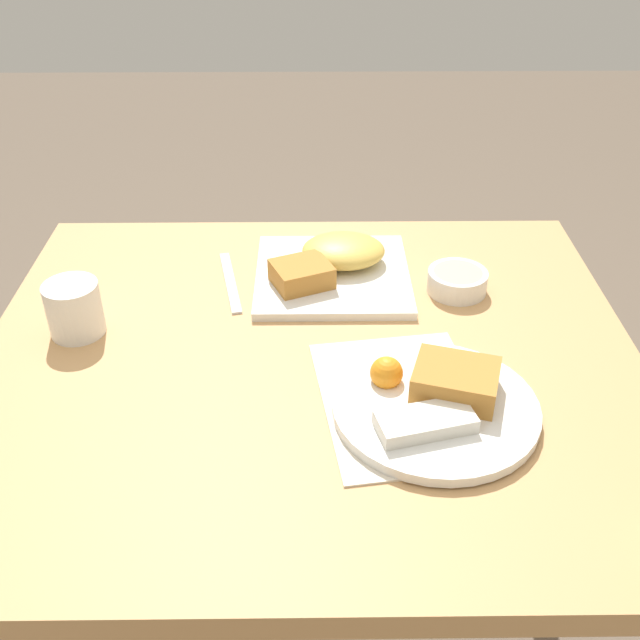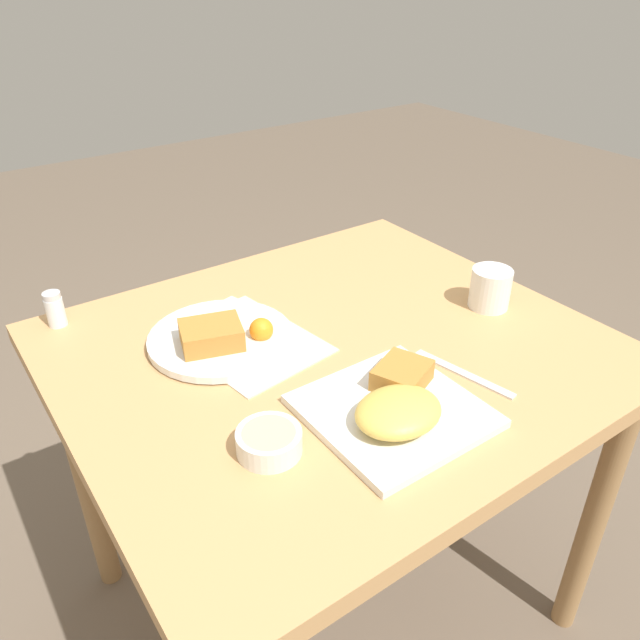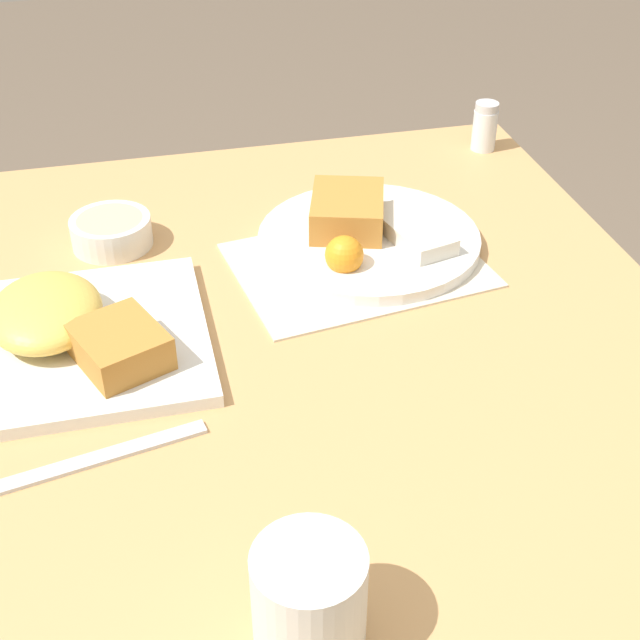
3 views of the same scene
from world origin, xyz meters
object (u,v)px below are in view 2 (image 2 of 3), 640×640
at_px(plate_square_near, 396,406).
at_px(butter_knife, 464,374).
at_px(sauce_ramekin, 269,441).
at_px(coffee_mug, 490,288).
at_px(salt_shaker, 55,311).
at_px(plate_oval_far, 221,335).

bearing_deg(plate_square_near, butter_knife, 6.09).
bearing_deg(butter_knife, sauce_ramekin, 74.12).
relative_size(butter_knife, coffee_mug, 2.33).
bearing_deg(sauce_ramekin, salt_shaker, 105.76).
bearing_deg(plate_oval_far, plate_square_near, -70.05).
relative_size(plate_square_near, plate_oval_far, 0.95).
relative_size(plate_oval_far, salt_shaker, 3.81).
xyz_separation_m(plate_square_near, butter_knife, (0.17, 0.02, -0.02)).
distance_m(plate_oval_far, coffee_mug, 0.54).
distance_m(plate_oval_far, sauce_ramekin, 0.30).
height_order(plate_square_near, coffee_mug, coffee_mug).
height_order(plate_oval_far, salt_shaker, salt_shaker).
distance_m(plate_square_near, salt_shaker, 0.68).
xyz_separation_m(plate_square_near, salt_shaker, (-0.35, 0.58, 0.01)).
relative_size(plate_oval_far, sauce_ramekin, 2.77).
relative_size(sauce_ramekin, butter_knife, 0.50).
relative_size(plate_square_near, butter_knife, 1.32).
bearing_deg(plate_square_near, plate_oval_far, 109.95).
bearing_deg(salt_shaker, plate_oval_far, -46.83).
bearing_deg(butter_knife, salt_shaker, 31.23).
height_order(plate_oval_far, sauce_ramekin, plate_oval_far).
distance_m(salt_shaker, coffee_mug, 0.85).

